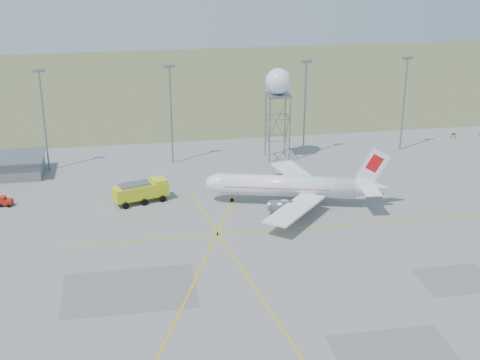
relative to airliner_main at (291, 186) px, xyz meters
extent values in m
plane|color=gray|center=(-8.85, -40.36, -3.35)|extent=(400.00, 400.00, 0.00)
cube|color=#4A5C32|center=(-8.85, 99.64, -3.33)|extent=(400.00, 120.00, 0.03)
cylinder|color=gray|center=(-43.85, 25.64, 6.65)|extent=(0.36, 0.36, 20.00)
cube|color=gray|center=(-43.85, 25.64, 16.85)|extent=(2.20, 0.50, 0.60)
cylinder|color=gray|center=(-18.85, 25.64, 6.65)|extent=(0.36, 0.36, 20.00)
cube|color=gray|center=(-18.85, 25.64, 16.85)|extent=(2.20, 0.50, 0.60)
cylinder|color=gray|center=(9.15, 25.64, 6.65)|extent=(0.36, 0.36, 20.00)
cube|color=gray|center=(9.15, 25.64, 16.85)|extent=(2.20, 0.50, 0.60)
cylinder|color=gray|center=(31.15, 25.64, 6.65)|extent=(0.36, 0.36, 20.00)
cube|color=gray|center=(31.15, 25.64, 16.85)|extent=(2.20, 0.50, 0.60)
cylinder|color=black|center=(46.15, 31.64, -2.95)|extent=(0.10, 0.10, 0.80)
cylinder|color=black|center=(47.35, 31.64, -2.95)|extent=(0.10, 0.10, 0.80)
cube|color=yellow|center=(46.75, 31.64, -2.40)|extent=(1.60, 0.15, 0.50)
cube|color=black|center=(46.75, 31.56, -2.40)|extent=(0.80, 0.03, 0.30)
cylinder|color=black|center=(53.15, 31.64, -2.95)|extent=(0.10, 0.10, 0.80)
cylinder|color=white|center=(-0.53, 0.15, 0.09)|extent=(23.68, 9.75, 3.62)
ellipsoid|color=white|center=(-11.89, 3.27, 0.09)|extent=(6.55, 5.03, 3.62)
cube|color=black|center=(-12.94, 3.56, 0.64)|extent=(1.85, 2.29, 0.88)
cone|color=white|center=(13.45, -3.70, 0.37)|extent=(6.20, 4.94, 3.62)
cube|color=white|center=(13.45, -3.70, 4.17)|extent=(5.67, 1.80, 6.82)
cube|color=red|center=(13.62, -3.75, 4.81)|extent=(3.09, 1.13, 3.50)
cube|color=white|center=(13.78, -0.79, 0.82)|extent=(4.12, 5.57, 0.16)
cube|color=white|center=(12.24, -6.38, 0.82)|extent=(4.12, 5.57, 0.16)
cube|color=white|center=(2.94, 7.65, -0.81)|extent=(6.94, 15.05, 0.33)
cube|color=white|center=(-1.39, -8.08, -0.81)|extent=(12.85, 13.75, 0.33)
cylinder|color=slate|center=(-0.01, 5.45, -1.63)|extent=(4.22, 3.02, 2.08)
cylinder|color=slate|center=(-2.80, -4.68, -1.63)|extent=(4.22, 3.02, 2.08)
cube|color=red|center=(-2.28, 0.63, 0.18)|extent=(18.44, 8.34, 0.11)
cylinder|color=black|center=(-10.14, 2.79, -2.94)|extent=(0.78, 0.78, 0.82)
cube|color=black|center=(1.22, -0.33, -2.94)|extent=(2.32, 5.48, 0.82)
cylinder|color=gray|center=(1.22, -0.33, -2.53)|extent=(0.27, 0.27, 1.63)
cylinder|color=gray|center=(0.93, 22.22, 3.58)|extent=(0.26, 0.26, 13.86)
cylinder|color=gray|center=(5.20, 22.22, 3.58)|extent=(0.26, 0.26, 13.86)
cylinder|color=gray|center=(5.20, 26.49, 3.58)|extent=(0.26, 0.26, 13.86)
cylinder|color=gray|center=(0.93, 26.49, 3.58)|extent=(0.26, 0.26, 13.86)
cube|color=gray|center=(3.07, 24.36, 10.51)|extent=(4.86, 4.86, 0.27)
sphere|color=white|center=(3.07, 24.36, 13.28)|extent=(5.33, 5.33, 5.33)
cube|color=#CFD419|center=(-26.14, 5.47, -1.21)|extent=(10.16, 5.95, 2.36)
cube|color=#CFD419|center=(-22.87, 6.49, -0.24)|extent=(3.35, 3.63, 1.50)
cube|color=black|center=(-22.15, 6.72, -0.14)|extent=(0.93, 2.69, 1.07)
cube|color=gray|center=(-27.16, 5.15, 0.19)|extent=(5.88, 4.05, 0.43)
cube|color=#A51B0B|center=(-49.69, 7.89, -2.58)|extent=(2.51, 1.90, 0.92)
cube|color=#A51B0B|center=(-50.19, 8.00, -1.87)|extent=(1.17, 1.40, 0.51)
camera|label=1|loc=(-27.80, -106.00, 43.13)|focal=50.00mm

